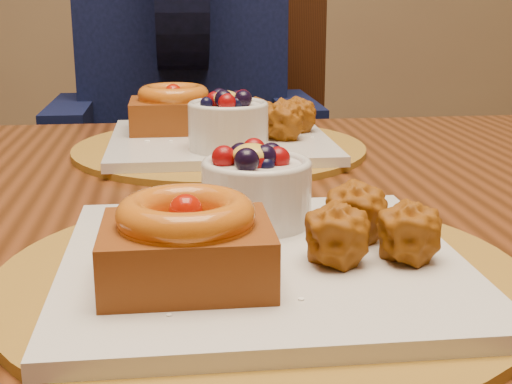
# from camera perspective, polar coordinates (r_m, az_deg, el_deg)

# --- Properties ---
(dining_table) EXTENTS (1.60, 0.90, 0.76)m
(dining_table) POSITION_cam_1_polar(r_m,az_deg,el_deg) (0.75, -1.67, -6.11)
(dining_table) COLOR #371A0A
(dining_table) RESTS_ON ground
(place_setting_near) EXTENTS (0.38, 0.38, 0.09)m
(place_setting_near) POSITION_cam_1_polar(r_m,az_deg,el_deg) (0.51, 0.12, -4.38)
(place_setting_near) COLOR brown
(place_setting_near) RESTS_ON dining_table
(place_setting_far) EXTENTS (0.38, 0.38, 0.09)m
(place_setting_far) POSITION_cam_1_polar(r_m,az_deg,el_deg) (0.92, -3.12, 4.86)
(place_setting_far) COLOR brown
(place_setting_far) RESTS_ON dining_table
(chair_far) EXTENTS (0.54, 0.54, 0.96)m
(chair_far) POSITION_cam_1_polar(r_m,az_deg,el_deg) (1.62, -2.74, 0.46)
(chair_far) COLOR black
(chair_far) RESTS_ON ground
(diner) EXTENTS (0.48, 0.47, 0.79)m
(diner) POSITION_cam_1_polar(r_m,az_deg,el_deg) (1.43, -5.96, 11.11)
(diner) COLOR black
(diner) RESTS_ON ground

